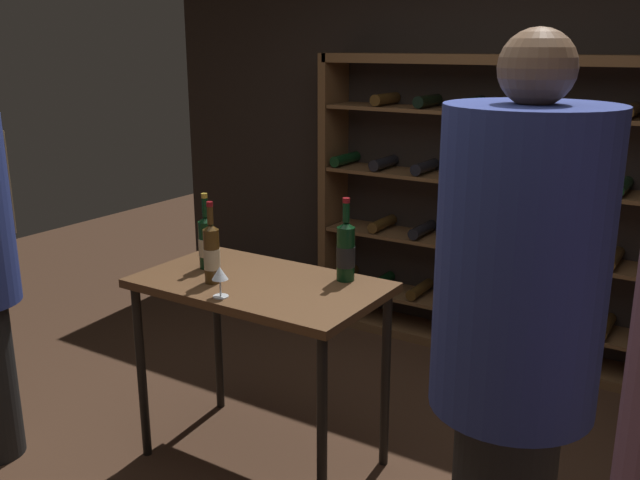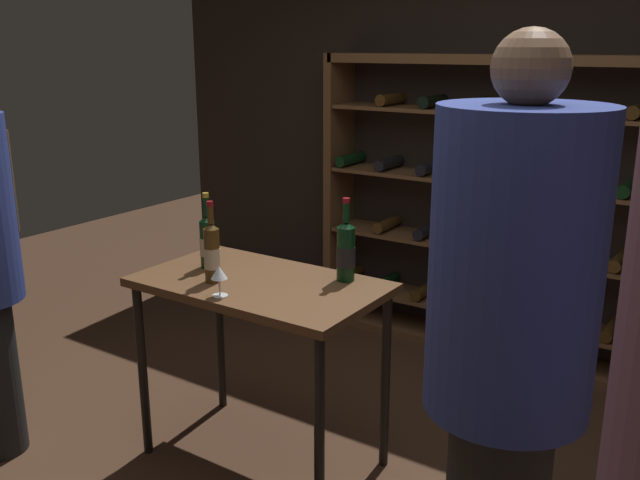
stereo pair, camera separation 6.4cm
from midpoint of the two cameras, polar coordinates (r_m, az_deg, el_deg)
The scene contains 8 objects.
back_wall at distance 4.66m, azimuth 15.88°, elevation 8.15°, with size 5.37×0.10×2.81m, color black.
wine_rack at distance 4.49m, azimuth 16.50°, elevation 2.00°, with size 2.70×0.32×1.92m.
tasting_table at distance 3.24m, azimuth -4.36°, elevation -5.13°, with size 1.13×0.66×0.93m.
person_guest_blue_shirt at distance 2.24m, azimuth 16.07°, elevation -7.52°, with size 0.51×0.51×2.02m.
wine_bottle_gold_foil at distance 3.17m, azimuth -8.29°, elevation -1.03°, with size 0.07×0.07×0.38m.
wine_bottle_green_slim at distance 3.39m, azimuth -8.68°, elevation -0.10°, with size 0.08×0.08×0.37m.
wine_bottle_amber_reserve at distance 3.16m, azimuth 2.71°, elevation -0.90°, with size 0.09×0.09×0.39m.
wine_glass_stemmed_right at distance 3.00m, azimuth -7.68°, elevation -2.82°, with size 0.07×0.07×0.14m.
Camera 2 is at (1.44, -2.29, 1.98)m, focal length 38.99 mm.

